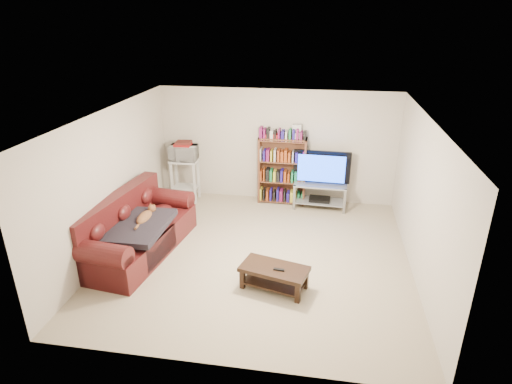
% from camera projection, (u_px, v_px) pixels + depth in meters
% --- Properties ---
extents(floor, '(5.00, 5.00, 0.00)m').
position_uv_depth(floor, '(258.00, 255.00, 7.27)').
color(floor, '#BDAD8C').
rests_on(floor, ground).
extents(ceiling, '(5.00, 5.00, 0.00)m').
position_uv_depth(ceiling, '(258.00, 116.00, 6.34)').
color(ceiling, white).
rests_on(ceiling, ground).
extents(wall_back, '(5.00, 0.00, 5.00)m').
position_uv_depth(wall_back, '(277.00, 146.00, 9.08)').
color(wall_back, beige).
rests_on(wall_back, ground).
extents(wall_front, '(5.00, 0.00, 5.00)m').
position_uv_depth(wall_front, '(221.00, 279.00, 4.53)').
color(wall_front, beige).
rests_on(wall_front, ground).
extents(wall_left, '(0.00, 5.00, 5.00)m').
position_uv_depth(wall_left, '(111.00, 181.00, 7.17)').
color(wall_left, beige).
rests_on(wall_left, ground).
extents(wall_right, '(0.00, 5.00, 5.00)m').
position_uv_depth(wall_right, '(422.00, 201.00, 6.43)').
color(wall_right, beige).
rests_on(wall_right, ground).
extents(sofa, '(1.32, 2.48, 1.01)m').
position_uv_depth(sofa, '(134.00, 233.00, 7.28)').
color(sofa, '#481213').
rests_on(sofa, floor).
extents(blanket, '(0.97, 1.23, 0.20)m').
position_uv_depth(blanket, '(138.00, 226.00, 6.99)').
color(blanket, black).
rests_on(blanket, sofa).
extents(cat, '(0.34, 0.67, 0.19)m').
position_uv_depth(cat, '(144.00, 218.00, 7.16)').
color(cat, brown).
rests_on(cat, sofa).
extents(coffee_table, '(1.08, 0.73, 0.36)m').
position_uv_depth(coffee_table, '(274.00, 274.00, 6.32)').
color(coffee_table, black).
rests_on(coffee_table, floor).
extents(remote, '(0.17, 0.06, 0.02)m').
position_uv_depth(remote, '(279.00, 270.00, 6.20)').
color(remote, black).
rests_on(remote, coffee_table).
extents(tv_stand, '(1.11, 0.54, 0.54)m').
position_uv_depth(tv_stand, '(320.00, 191.00, 8.92)').
color(tv_stand, '#999EA3').
rests_on(tv_stand, floor).
extents(television, '(1.17, 0.20, 0.67)m').
position_uv_depth(television, '(321.00, 168.00, 8.73)').
color(television, black).
rests_on(television, tv_stand).
extents(dvd_player, '(0.45, 0.32, 0.06)m').
position_uv_depth(dvd_player, '(320.00, 199.00, 8.99)').
color(dvd_player, black).
rests_on(dvd_player, tv_stand).
extents(bookshelf, '(1.00, 0.31, 1.44)m').
position_uv_depth(bookshelf, '(282.00, 170.00, 9.05)').
color(bookshelf, brown).
rests_on(bookshelf, floor).
extents(shelf_clutter, '(0.73, 0.22, 0.28)m').
position_uv_depth(shelf_clutter, '(288.00, 133.00, 8.74)').
color(shelf_clutter, silver).
rests_on(shelf_clutter, bookshelf).
extents(microwave_stand, '(0.59, 0.44, 0.92)m').
position_uv_depth(microwave_stand, '(185.00, 174.00, 9.23)').
color(microwave_stand, silver).
rests_on(microwave_stand, floor).
extents(microwave, '(0.58, 0.40, 0.31)m').
position_uv_depth(microwave, '(184.00, 153.00, 9.04)').
color(microwave, silver).
rests_on(microwave, microwave_stand).
extents(game_boxes, '(0.34, 0.30, 0.05)m').
position_uv_depth(game_boxes, '(183.00, 144.00, 8.97)').
color(game_boxes, maroon).
rests_on(game_boxes, microwave).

